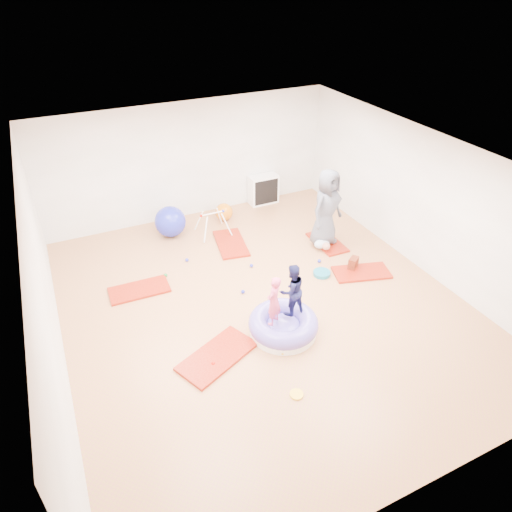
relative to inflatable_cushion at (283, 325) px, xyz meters
name	(u,v)px	position (x,y,z in m)	size (l,w,h in m)	color
room	(264,240)	(0.01, 0.82, 1.25)	(7.01, 8.01, 2.81)	#B18044
gym_mat_front_left	(217,356)	(-1.25, -0.09, -0.12)	(1.31, 0.65, 0.05)	#A8311A
gym_mat_mid_left	(139,290)	(-1.98, 2.21, -0.12)	(1.14, 0.57, 0.05)	#A8311A
gym_mat_center_back	(231,243)	(0.29, 3.04, -0.12)	(1.22, 0.61, 0.05)	#A8311A
gym_mat_right	(361,272)	(2.28, 0.84, -0.12)	(1.14, 0.57, 0.05)	#A8311A
gym_mat_rear_right	(327,242)	(2.29, 2.16, -0.13)	(1.06, 0.53, 0.04)	#A8311A
inflatable_cushion	(283,325)	(0.00, 0.00, 0.00)	(1.21, 1.21, 0.38)	white
child_pink	(274,299)	(-0.20, -0.02, 0.66)	(0.34, 0.22, 0.92)	#E14C7C
child_navy	(292,288)	(0.18, 0.08, 0.69)	(0.47, 0.37, 0.97)	#161845
adult_caregiver	(326,208)	(2.18, 2.16, 0.77)	(0.85, 0.55, 1.74)	#4F5260
infant	(323,244)	(2.03, 1.95, 0.01)	(0.37, 0.37, 0.22)	silver
ball_pit_balls	(246,295)	(-0.18, 1.16, -0.11)	(3.17, 3.35, 0.08)	yellow
exercise_ball_blue	(170,222)	(-0.80, 4.02, 0.21)	(0.71, 0.71, 0.71)	#2028B9
exercise_ball_orange	(224,212)	(0.59, 4.18, 0.07)	(0.43, 0.43, 0.43)	orange
infant_play_gym	(213,220)	(0.10, 3.65, 0.22)	(0.72, 0.69, 0.55)	white
cube_shelf	(263,190)	(1.88, 4.61, 0.23)	(0.76, 0.37, 0.76)	white
balance_disc	(322,273)	(1.51, 1.15, -0.11)	(0.35, 0.35, 0.08)	#1A7290
backpack	(353,264)	(2.20, 1.04, -0.01)	(0.24, 0.15, 0.28)	#B8401E
yellow_toy	(297,394)	(-0.47, -1.30, -0.13)	(0.21, 0.21, 0.03)	yellow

